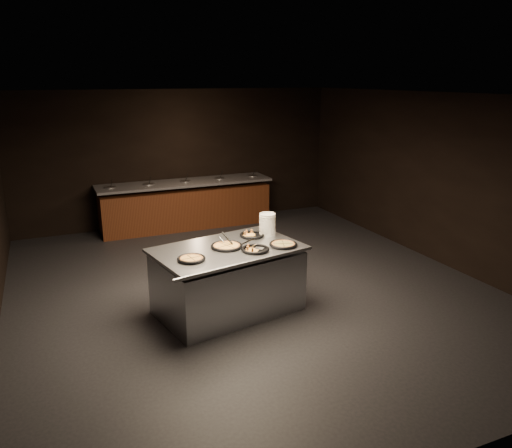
{
  "coord_description": "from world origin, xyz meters",
  "views": [
    {
      "loc": [
        -2.72,
        -6.59,
        3.13
      ],
      "look_at": [
        0.24,
        0.3,
        0.92
      ],
      "focal_mm": 35.0,
      "sensor_mm": 36.0,
      "label": 1
    }
  ],
  "objects_px": {
    "pan_veggie_whole": "(191,259)",
    "pan_cheese_whole": "(227,246)",
    "plate_stack": "(267,224)",
    "serving_counter": "(228,281)"
  },
  "relations": [
    {
      "from": "serving_counter",
      "to": "pan_cheese_whole",
      "type": "height_order",
      "value": "pan_cheese_whole"
    },
    {
      "from": "plate_stack",
      "to": "pan_cheese_whole",
      "type": "height_order",
      "value": "plate_stack"
    },
    {
      "from": "plate_stack",
      "to": "pan_cheese_whole",
      "type": "relative_size",
      "value": 0.73
    },
    {
      "from": "serving_counter",
      "to": "plate_stack",
      "type": "bearing_deg",
      "value": 12.77
    },
    {
      "from": "pan_veggie_whole",
      "to": "pan_cheese_whole",
      "type": "bearing_deg",
      "value": 26.39
    },
    {
      "from": "pan_veggie_whole",
      "to": "plate_stack",
      "type": "bearing_deg",
      "value": 24.27
    },
    {
      "from": "pan_veggie_whole",
      "to": "pan_cheese_whole",
      "type": "xyz_separation_m",
      "value": [
        0.57,
        0.29,
        0.0
      ]
    },
    {
      "from": "serving_counter",
      "to": "pan_veggie_whole",
      "type": "bearing_deg",
      "value": -166.49
    },
    {
      "from": "pan_cheese_whole",
      "to": "serving_counter",
      "type": "bearing_deg",
      "value": -74.23
    },
    {
      "from": "pan_veggie_whole",
      "to": "pan_cheese_whole",
      "type": "distance_m",
      "value": 0.64
    }
  ]
}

